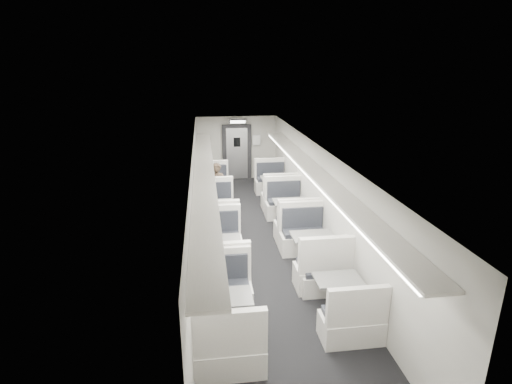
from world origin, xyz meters
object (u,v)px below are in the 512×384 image
object	(u,v)px
booth_right_b	(290,214)
vestibule_door	(237,153)
booth_left_a	(213,192)
booth_left_d	(226,316)
booth_right_a	(275,188)
booth_right_c	(312,251)
booth_left_b	(216,216)
booth_right_d	(337,295)
exit_sign	(238,122)
booth_left_c	(220,256)
passenger	(217,188)

from	to	relation	value
booth_right_b	vestibule_door	size ratio (longest dim) A/B	1.05
booth_left_a	booth_left_d	size ratio (longest dim) A/B	1.04
booth_left_a	vestibule_door	bearing A→B (deg)	70.26
booth_left_d	vestibule_door	world-z (taller)	vestibule_door
booth_right_a	booth_right_c	xyz separation A→B (m)	(0.00, -4.61, 0.01)
booth_left_b	booth_right_d	world-z (taller)	booth_left_b
exit_sign	booth_right_d	bearing A→B (deg)	-83.24
booth_left_c	booth_right_b	xyz separation A→B (m)	(2.00, 2.21, 0.00)
booth_left_c	booth_right_b	size ratio (longest dim) A/B	1.00
vestibule_door	booth_left_c	bearing A→B (deg)	-97.90
booth_right_b	vestibule_door	bearing A→B (deg)	101.32
booth_left_b	passenger	world-z (taller)	passenger
booth_right_b	booth_right_c	bearing A→B (deg)	-90.00
booth_left_b	booth_left_d	distance (m)	4.42
booth_left_b	exit_sign	xyz separation A→B (m)	(1.00, 4.40, 1.88)
booth_right_d	booth_left_a	bearing A→B (deg)	108.05
exit_sign	booth_right_a	bearing A→B (deg)	-65.20
booth_left_c	exit_sign	distance (m)	7.05
booth_left_b	exit_sign	size ratio (longest dim) A/B	3.59
booth_left_c	booth_left_d	xyz separation A→B (m)	(0.00, -2.10, -0.01)
vestibule_door	exit_sign	bearing A→B (deg)	-90.00
booth_left_c	booth_right_d	size ratio (longest dim) A/B	1.10
booth_left_c	booth_left_d	distance (m)	2.10
booth_left_d	booth_right_d	distance (m)	2.04
vestibule_door	booth_left_b	bearing A→B (deg)	-101.57
booth_right_d	passenger	world-z (taller)	passenger
passenger	vestibule_door	xyz separation A→B (m)	(0.89, 3.52, 0.29)
booth_right_d	vestibule_door	bearing A→B (deg)	96.39
booth_left_b	booth_right_a	xyz separation A→B (m)	(2.00, 2.23, -0.01)
exit_sign	vestibule_door	bearing A→B (deg)	90.00
passenger	booth_left_b	bearing A→B (deg)	-78.79
vestibule_door	booth_right_c	bearing A→B (deg)	-82.16
booth_left_a	booth_right_b	xyz separation A→B (m)	(2.00, -2.21, 0.00)
booth_left_a	passenger	xyz separation A→B (m)	(0.11, -0.73, 0.36)
booth_right_c	booth_right_d	xyz separation A→B (m)	(0.00, -1.66, -0.04)
booth_left_c	passenger	distance (m)	3.70
passenger	booth_right_c	bearing A→B (deg)	-47.41
booth_left_a	booth_right_a	world-z (taller)	booth_left_a
booth_left_a	booth_left_b	world-z (taller)	booth_left_b
booth_left_d	booth_right_a	size ratio (longest dim) A/B	0.97
booth_left_a	booth_left_d	xyz separation A→B (m)	(0.00, -6.51, -0.01)
vestibule_door	exit_sign	distance (m)	1.33
booth_right_c	passenger	size ratio (longest dim) A/B	1.48
exit_sign	passenger	bearing A→B (deg)	-106.38
booth_left_a	passenger	bearing A→B (deg)	-81.61
booth_left_b	booth_left_c	world-z (taller)	booth_left_b
booth_left_a	booth_right_c	size ratio (longest dim) A/B	0.99
booth_left_b	booth_left_c	xyz separation A→B (m)	(0.00, -2.32, -0.00)
booth_left_a	booth_right_d	xyz separation A→B (m)	(2.00, -6.14, -0.04)
booth_left_a	booth_right_a	bearing A→B (deg)	3.87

